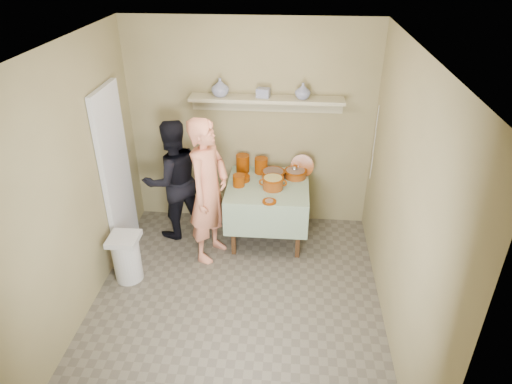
# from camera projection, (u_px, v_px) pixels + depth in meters

# --- Properties ---
(ground) EXTENTS (3.50, 3.50, 0.00)m
(ground) POSITION_uv_depth(u_px,v_px,m) (236.00, 306.00, 4.73)
(ground) COLOR #615A4C
(ground) RESTS_ON ground
(tile_panel) EXTENTS (0.06, 0.70, 2.00)m
(tile_panel) POSITION_uv_depth(u_px,v_px,m) (116.00, 174.00, 5.17)
(tile_panel) COLOR silver
(tile_panel) RESTS_ON ground
(plate_stack_a) EXTENTS (0.17, 0.17, 0.22)m
(plate_stack_a) POSITION_uv_depth(u_px,v_px,m) (243.00, 163.00, 5.69)
(plate_stack_a) COLOR #6B2804
(plate_stack_a) RESTS_ON serving_table
(plate_stack_b) EXTENTS (0.16, 0.16, 0.20)m
(plate_stack_b) POSITION_uv_depth(u_px,v_px,m) (261.00, 166.00, 5.67)
(plate_stack_b) COLOR #6B2804
(plate_stack_b) RESTS_ON serving_table
(bowl_stack) EXTENTS (0.14, 0.14, 0.14)m
(bowl_stack) POSITION_uv_depth(u_px,v_px,m) (239.00, 180.00, 5.38)
(bowl_stack) COLOR #6B2804
(bowl_stack) RESTS_ON serving_table
(empty_bowl) EXTENTS (0.19, 0.19, 0.06)m
(empty_bowl) POSITION_uv_depth(u_px,v_px,m) (242.00, 178.00, 5.52)
(empty_bowl) COLOR #6B2804
(empty_bowl) RESTS_ON serving_table
(propped_lid) EXTENTS (0.29, 0.12, 0.28)m
(propped_lid) POSITION_uv_depth(u_px,v_px,m) (302.00, 166.00, 5.61)
(propped_lid) COLOR #6B2804
(propped_lid) RESTS_ON serving_table
(vase_right) EXTENTS (0.18, 0.18, 0.18)m
(vase_right) POSITION_uv_depth(u_px,v_px,m) (303.00, 91.00, 5.18)
(vase_right) COLOR navy
(vase_right) RESTS_ON wall_shelf
(vase_left) EXTENTS (0.24, 0.24, 0.21)m
(vase_left) POSITION_uv_depth(u_px,v_px,m) (220.00, 87.00, 5.26)
(vase_left) COLOR navy
(vase_left) RESTS_ON wall_shelf
(ceramic_box) EXTENTS (0.17, 0.13, 0.11)m
(ceramic_box) POSITION_uv_depth(u_px,v_px,m) (263.00, 93.00, 5.25)
(ceramic_box) COLOR navy
(ceramic_box) RESTS_ON wall_shelf
(person_cook) EXTENTS (0.60, 0.73, 1.72)m
(person_cook) POSITION_uv_depth(u_px,v_px,m) (209.00, 191.00, 5.10)
(person_cook) COLOR #EB8865
(person_cook) RESTS_ON ground
(person_helper) EXTENTS (0.94, 0.90, 1.53)m
(person_helper) POSITION_uv_depth(u_px,v_px,m) (173.00, 180.00, 5.54)
(person_helper) COLOR black
(person_helper) RESTS_ON ground
(room_shell) EXTENTS (3.04, 3.54, 2.62)m
(room_shell) POSITION_uv_depth(u_px,v_px,m) (232.00, 168.00, 3.94)
(room_shell) COLOR #928759
(room_shell) RESTS_ON ground
(serving_table) EXTENTS (0.97, 0.97, 0.76)m
(serving_table) POSITION_uv_depth(u_px,v_px,m) (268.00, 193.00, 5.51)
(serving_table) COLOR #4C2D16
(serving_table) RESTS_ON ground
(cazuela_meat_a) EXTENTS (0.30, 0.30, 0.10)m
(cazuela_meat_a) POSITION_uv_depth(u_px,v_px,m) (273.00, 174.00, 5.56)
(cazuela_meat_a) COLOR #692A0A
(cazuela_meat_a) RESTS_ON serving_table
(cazuela_meat_b) EXTENTS (0.28, 0.28, 0.10)m
(cazuela_meat_b) POSITION_uv_depth(u_px,v_px,m) (296.00, 173.00, 5.58)
(cazuela_meat_b) COLOR #692A0A
(cazuela_meat_b) RESTS_ON serving_table
(ladle) EXTENTS (0.08, 0.26, 0.19)m
(ladle) POSITION_uv_depth(u_px,v_px,m) (295.00, 169.00, 5.56)
(ladle) COLOR silver
(ladle) RESTS_ON cazuela_meat_b
(cazuela_rice) EXTENTS (0.33, 0.25, 0.14)m
(cazuela_rice) POSITION_uv_depth(u_px,v_px,m) (273.00, 182.00, 5.32)
(cazuela_rice) COLOR #692A0A
(cazuela_rice) RESTS_ON serving_table
(front_plate) EXTENTS (0.16, 0.16, 0.03)m
(front_plate) POSITION_uv_depth(u_px,v_px,m) (269.00, 201.00, 5.08)
(front_plate) COLOR #6B2804
(front_plate) RESTS_ON serving_table
(wall_shelf) EXTENTS (1.80, 0.25, 0.21)m
(wall_shelf) POSITION_uv_depth(u_px,v_px,m) (267.00, 100.00, 5.32)
(wall_shelf) COLOR tan
(wall_shelf) RESTS_ON room_shell
(trash_bin) EXTENTS (0.32, 0.32, 0.56)m
(trash_bin) POSITION_uv_depth(u_px,v_px,m) (127.00, 257.00, 4.99)
(trash_bin) COLOR silver
(trash_bin) RESTS_ON ground
(electrical_cord) EXTENTS (0.01, 0.05, 0.90)m
(electrical_cord) POSITION_uv_depth(u_px,v_px,m) (374.00, 143.00, 5.29)
(electrical_cord) COLOR silver
(electrical_cord) RESTS_ON wall_shelf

